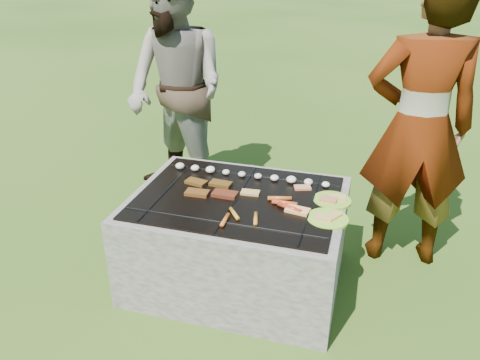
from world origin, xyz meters
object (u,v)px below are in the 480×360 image
Objects in this scene: fire_pit at (238,242)px; plate_far at (332,200)px; cook at (419,128)px; bystander at (176,91)px; plate_near at (328,219)px.

plate_far reaches higher than fire_pit.
bystander is at bearing -22.52° from cook.
fire_pit is 0.66m from plate_near.
plate_far is at bearing 11.64° from fire_pit.
plate_near is at bearing -89.94° from plate_far.
cook is at bearing 44.67° from plate_far.
fire_pit is at bearing -168.36° from plate_far.
plate_far is at bearing -6.07° from bystander.
fire_pit is 4.23× the size of plate_near.
plate_far is 1.00× the size of plate_near.
plate_near is 0.90m from cook.
plate_near is 0.16× the size of cook.
fire_pit is 1.36m from cook.
fire_pit is 0.68× the size of cook.
plate_far is at bearing 34.88° from cook.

